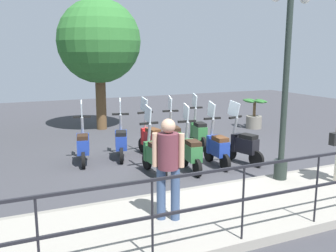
# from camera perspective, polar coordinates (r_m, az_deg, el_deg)

# --- Properties ---
(ground_plane) EXTENTS (28.00, 28.00, 0.00)m
(ground_plane) POSITION_cam_1_polar(r_m,az_deg,el_deg) (9.60, 3.23, -5.26)
(ground_plane) COLOR #38383D
(promenade_walkway) EXTENTS (2.20, 20.00, 0.15)m
(promenade_walkway) POSITION_cam_1_polar(r_m,az_deg,el_deg) (7.07, 15.19, -11.08)
(promenade_walkway) COLOR gray
(promenade_walkway) RESTS_ON ground_plane
(fence_railing) EXTENTS (0.04, 16.03, 1.07)m
(fence_railing) POSITION_cam_1_polar(r_m,az_deg,el_deg) (6.08, 21.83, -6.96)
(fence_railing) COLOR black
(fence_railing) RESTS_ON promenade_walkway
(lamp_post_near) EXTENTS (0.26, 0.90, 4.08)m
(lamp_post_near) POSITION_cam_1_polar(r_m,az_deg,el_deg) (7.75, 17.42, 5.05)
(lamp_post_near) COLOR #232D28
(lamp_post_near) RESTS_ON promenade_walkway
(pedestrian_distant) EXTENTS (0.44, 0.44, 1.59)m
(pedestrian_distant) POSITION_cam_1_polar(r_m,az_deg,el_deg) (5.69, 0.03, -5.45)
(pedestrian_distant) COLOR #384C70
(pedestrian_distant) RESTS_ON promenade_walkway
(tree_distant) EXTENTS (2.89, 2.89, 4.54)m
(tree_distant) POSITION_cam_1_polar(r_m,az_deg,el_deg) (13.43, -10.48, 12.52)
(tree_distant) COLOR brown
(tree_distant) RESTS_ON ground_plane
(potted_palm) EXTENTS (1.06, 0.66, 1.05)m
(potted_palm) POSITION_cam_1_polar(r_m,az_deg,el_deg) (13.89, 12.98, 1.47)
(potted_palm) COLOR slate
(potted_palm) RESTS_ON ground_plane
(scooter_near_0) EXTENTS (1.20, 0.54, 1.54)m
(scooter_near_0) POSITION_cam_1_polar(r_m,az_deg,el_deg) (9.38, 11.40, -2.79)
(scooter_near_0) COLOR black
(scooter_near_0) RESTS_ON ground_plane
(scooter_near_1) EXTENTS (1.23, 0.44, 1.54)m
(scooter_near_1) POSITION_cam_1_polar(r_m,az_deg,el_deg) (9.06, 7.48, -3.16)
(scooter_near_1) COLOR black
(scooter_near_1) RESTS_ON ground_plane
(scooter_near_2) EXTENTS (1.23, 0.44, 1.54)m
(scooter_near_2) POSITION_cam_1_polar(r_m,az_deg,el_deg) (8.61, 3.50, -3.85)
(scooter_near_2) COLOR black
(scooter_near_2) RESTS_ON ground_plane
(scooter_near_3) EXTENTS (1.23, 0.44, 1.54)m
(scooter_near_3) POSITION_cam_1_polar(r_m,az_deg,el_deg) (8.38, -2.12, -4.25)
(scooter_near_3) COLOR black
(scooter_near_3) RESTS_ON ground_plane
(scooter_far_0) EXTENTS (1.23, 0.45, 1.54)m
(scooter_far_0) POSITION_cam_1_polar(r_m,az_deg,el_deg) (10.77, 4.63, -0.81)
(scooter_far_0) COLOR black
(scooter_far_0) RESTS_ON ground_plane
(scooter_far_1) EXTENTS (1.22, 0.48, 1.54)m
(scooter_far_1) POSITION_cam_1_polar(r_m,az_deg,el_deg) (10.12, 0.76, -1.55)
(scooter_far_1) COLOR black
(scooter_far_1) RESTS_ON ground_plane
(scooter_far_2) EXTENTS (1.23, 0.45, 1.54)m
(scooter_far_2) POSITION_cam_1_polar(r_m,az_deg,el_deg) (9.91, -2.68, -1.84)
(scooter_far_2) COLOR black
(scooter_far_2) RESTS_ON ground_plane
(scooter_far_3) EXTENTS (1.20, 0.54, 1.54)m
(scooter_far_3) POSITION_cam_1_polar(r_m,az_deg,el_deg) (9.67, -7.15, -2.24)
(scooter_far_3) COLOR black
(scooter_far_3) RESTS_ON ground_plane
(scooter_far_4) EXTENTS (1.22, 0.49, 1.54)m
(scooter_far_4) POSITION_cam_1_polar(r_m,az_deg,el_deg) (9.42, -12.82, -2.80)
(scooter_far_4) COLOR black
(scooter_far_4) RESTS_ON ground_plane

